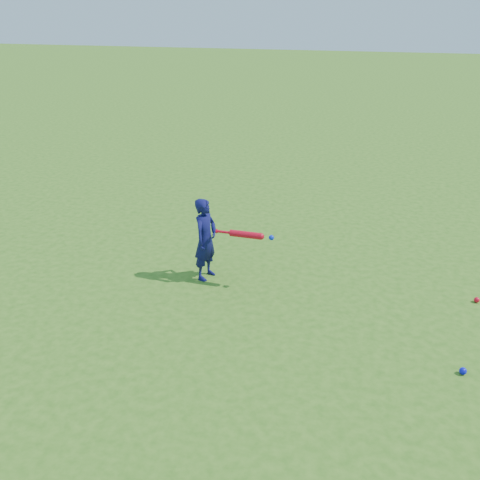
{
  "coord_description": "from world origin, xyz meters",
  "views": [
    {
      "loc": [
        1.79,
        -6.62,
        3.6
      ],
      "look_at": [
        0.04,
        -0.21,
        0.64
      ],
      "focal_mm": 40.0,
      "sensor_mm": 36.0,
      "label": 1
    }
  ],
  "objects_px": {
    "child": "(206,239)",
    "ground_ball_blue": "(463,371)",
    "bat_swing": "(248,235)",
    "ground_ball_red": "(477,300)"
  },
  "relations": [
    {
      "from": "ground_ball_red",
      "to": "ground_ball_blue",
      "type": "xyz_separation_m",
      "value": [
        -0.33,
        -1.63,
        0.0
      ]
    },
    {
      "from": "bat_swing",
      "to": "ground_ball_blue",
      "type": "bearing_deg",
      "value": -24.54
    },
    {
      "from": "child",
      "to": "ground_ball_blue",
      "type": "distance_m",
      "value": 3.63
    },
    {
      "from": "ground_ball_blue",
      "to": "bat_swing",
      "type": "xyz_separation_m",
      "value": [
        -2.69,
        1.31,
        0.72
      ]
    },
    {
      "from": "bat_swing",
      "to": "child",
      "type": "bearing_deg",
      "value": 175.36
    },
    {
      "from": "ground_ball_red",
      "to": "bat_swing",
      "type": "distance_m",
      "value": 3.12
    },
    {
      "from": "child",
      "to": "ground_ball_blue",
      "type": "xyz_separation_m",
      "value": [
        3.31,
        -1.37,
        -0.55
      ]
    },
    {
      "from": "child",
      "to": "bat_swing",
      "type": "distance_m",
      "value": 0.65
    },
    {
      "from": "ground_ball_red",
      "to": "bat_swing",
      "type": "bearing_deg",
      "value": -173.91
    },
    {
      "from": "ground_ball_blue",
      "to": "bat_swing",
      "type": "height_order",
      "value": "bat_swing"
    }
  ]
}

